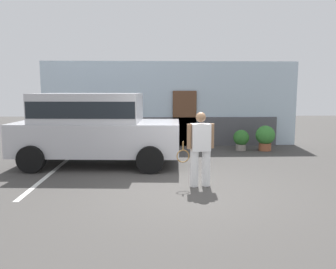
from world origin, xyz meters
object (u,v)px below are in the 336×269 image
object	(u,v)px
potted_plant_by_porch	(241,139)
potted_plant_secondary	(265,137)
parked_suv	(94,125)
tennis_player_man	(200,148)

from	to	relation	value
potted_plant_by_porch	potted_plant_secondary	distance (m)	0.85
parked_suv	potted_plant_by_porch	xyz separation A→B (m)	(4.79, 2.16, -0.74)
parked_suv	potted_plant_by_porch	size ratio (longest dim) A/B	6.42
potted_plant_by_porch	potted_plant_secondary	size ratio (longest dim) A/B	0.82
parked_suv	potted_plant_secondary	bearing A→B (deg)	23.83
tennis_player_man	potted_plant_by_porch	bearing A→B (deg)	-122.87
potted_plant_secondary	tennis_player_man	bearing A→B (deg)	-123.73
tennis_player_man	potted_plant_secondary	bearing A→B (deg)	-131.59
potted_plant_by_porch	potted_plant_secondary	world-z (taller)	potted_plant_secondary
parked_suv	potted_plant_secondary	world-z (taller)	parked_suv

